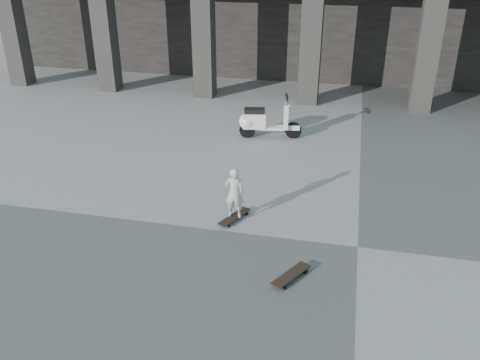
% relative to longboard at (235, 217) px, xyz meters
% --- Properties ---
extents(ground, '(90.00, 90.00, 0.00)m').
position_rel_longboard_xyz_m(ground, '(2.43, -0.46, -0.07)').
color(ground, '#4D4D4B').
rests_on(ground, ground).
extents(longboard, '(0.53, 0.86, 0.09)m').
position_rel_longboard_xyz_m(longboard, '(0.00, 0.00, 0.00)').
color(longboard, black).
rests_on(longboard, ground).
extents(skateboard_spare, '(0.60, 0.82, 0.10)m').
position_rel_longboard_xyz_m(skateboard_spare, '(1.35, -1.67, 0.01)').
color(skateboard_spare, black).
rests_on(skateboard_spare, ground).
extents(child, '(0.39, 0.27, 1.05)m').
position_rel_longboard_xyz_m(child, '(0.00, -0.00, 0.54)').
color(child, beige).
rests_on(child, longboard).
extents(scooter, '(1.72, 0.71, 1.21)m').
position_rel_longboard_xyz_m(scooter, '(-0.35, 4.54, 0.41)').
color(scooter, black).
rests_on(scooter, ground).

